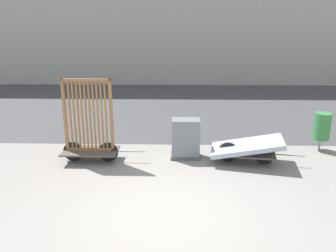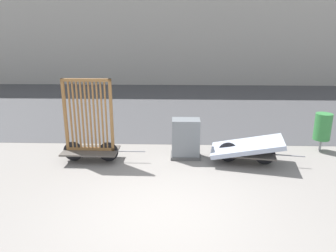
# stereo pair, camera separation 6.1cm
# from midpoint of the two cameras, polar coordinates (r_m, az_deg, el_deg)

# --- Properties ---
(ground_plane) EXTENTS (60.00, 60.00, 0.00)m
(ground_plane) POSITION_cam_midpoint_polar(r_m,az_deg,el_deg) (6.20, -0.87, -14.85)
(ground_plane) COLOR gray
(road_strip) EXTENTS (56.00, 10.54, 0.01)m
(road_strip) POSITION_cam_midpoint_polar(r_m,az_deg,el_deg) (14.60, 0.53, 3.78)
(road_strip) COLOR #424244
(road_strip) RESTS_ON ground_plane
(bike_cart_with_bedframe) EXTENTS (2.09, 0.78, 2.10)m
(bike_cart_with_bedframe) POSITION_cam_midpoint_polar(r_m,az_deg,el_deg) (8.37, -13.70, -1.32)
(bike_cart_with_bedframe) COLOR #4C4742
(bike_cart_with_bedframe) RESTS_ON ground_plane
(bike_cart_with_mattress) EXTENTS (2.31, 1.26, 0.68)m
(bike_cart_with_mattress) POSITION_cam_midpoint_polar(r_m,az_deg,el_deg) (8.37, 13.34, -3.68)
(bike_cart_with_mattress) COLOR #4C4742
(bike_cart_with_mattress) RESTS_ON ground_plane
(utility_cabinet) EXTENTS (0.77, 0.53, 1.03)m
(utility_cabinet) POSITION_cam_midpoint_polar(r_m,az_deg,el_deg) (8.48, 2.89, -2.45)
(utility_cabinet) COLOR #4C4C4C
(utility_cabinet) RESTS_ON ground_plane
(trash_bin) EXTENTS (0.44, 0.44, 1.06)m
(trash_bin) POSITION_cam_midpoint_polar(r_m,az_deg,el_deg) (9.82, 25.07, -0.07)
(trash_bin) COLOR gray
(trash_bin) RESTS_ON ground_plane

